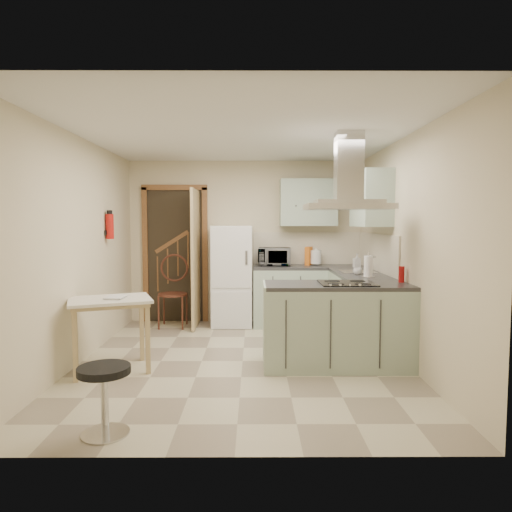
{
  "coord_description": "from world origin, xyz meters",
  "views": [
    {
      "loc": [
        0.13,
        -5.02,
        1.56
      ],
      "look_at": [
        0.15,
        0.45,
        1.15
      ],
      "focal_mm": 32.0,
      "sensor_mm": 36.0,
      "label": 1
    }
  ],
  "objects_px": {
    "drop_leaf_table": "(111,335)",
    "bentwood_chair": "(173,294)",
    "extractor_hood": "(348,207)",
    "microwave": "(274,257)",
    "fridge": "(232,276)",
    "peninsula": "(337,325)",
    "stool": "(105,400)"
  },
  "relations": [
    {
      "from": "peninsula",
      "to": "fridge",
      "type": "bearing_deg",
      "value": 121.74
    },
    {
      "from": "peninsula",
      "to": "bentwood_chair",
      "type": "height_order",
      "value": "bentwood_chair"
    },
    {
      "from": "fridge",
      "to": "drop_leaf_table",
      "type": "relative_size",
      "value": 1.84
    },
    {
      "from": "fridge",
      "to": "bentwood_chair",
      "type": "distance_m",
      "value": 0.92
    },
    {
      "from": "peninsula",
      "to": "microwave",
      "type": "relative_size",
      "value": 3.21
    },
    {
      "from": "bentwood_chair",
      "to": "microwave",
      "type": "height_order",
      "value": "microwave"
    },
    {
      "from": "fridge",
      "to": "microwave",
      "type": "height_order",
      "value": "fridge"
    },
    {
      "from": "extractor_hood",
      "to": "stool",
      "type": "distance_m",
      "value": 3.0
    },
    {
      "from": "stool",
      "to": "microwave",
      "type": "bearing_deg",
      "value": 68.89
    },
    {
      "from": "drop_leaf_table",
      "to": "fridge",
      "type": "bearing_deg",
      "value": 40.23
    },
    {
      "from": "peninsula",
      "to": "microwave",
      "type": "distance_m",
      "value": 2.21
    },
    {
      "from": "fridge",
      "to": "bentwood_chair",
      "type": "height_order",
      "value": "fridge"
    },
    {
      "from": "drop_leaf_table",
      "to": "bentwood_chair",
      "type": "height_order",
      "value": "bentwood_chair"
    },
    {
      "from": "stool",
      "to": "microwave",
      "type": "xyz_separation_m",
      "value": [
        1.4,
        3.64,
        0.78
      ]
    },
    {
      "from": "drop_leaf_table",
      "to": "microwave",
      "type": "bearing_deg",
      "value": 29.61
    },
    {
      "from": "bentwood_chair",
      "to": "drop_leaf_table",
      "type": "bearing_deg",
      "value": -96.82
    },
    {
      "from": "extractor_hood",
      "to": "bentwood_chair",
      "type": "bearing_deg",
      "value": 139.88
    },
    {
      "from": "extractor_hood",
      "to": "bentwood_chair",
      "type": "relative_size",
      "value": 0.92
    },
    {
      "from": "extractor_hood",
      "to": "microwave",
      "type": "xyz_separation_m",
      "value": [
        -0.69,
        2.05,
        -0.69
      ]
    },
    {
      "from": "fridge",
      "to": "extractor_hood",
      "type": "distance_m",
      "value": 2.57
    },
    {
      "from": "fridge",
      "to": "drop_leaf_table",
      "type": "bearing_deg",
      "value": -118.97
    },
    {
      "from": "microwave",
      "to": "extractor_hood",
      "type": "bearing_deg",
      "value": -67.93
    },
    {
      "from": "fridge",
      "to": "drop_leaf_table",
      "type": "height_order",
      "value": "fridge"
    },
    {
      "from": "fridge",
      "to": "microwave",
      "type": "xyz_separation_m",
      "value": [
        0.64,
        0.07,
        0.28
      ]
    },
    {
      "from": "extractor_hood",
      "to": "microwave",
      "type": "relative_size",
      "value": 1.86
    },
    {
      "from": "fridge",
      "to": "stool",
      "type": "distance_m",
      "value": 3.68
    },
    {
      "from": "drop_leaf_table",
      "to": "microwave",
      "type": "height_order",
      "value": "microwave"
    },
    {
      "from": "fridge",
      "to": "peninsula",
      "type": "distance_m",
      "value": 2.35
    },
    {
      "from": "extractor_hood",
      "to": "drop_leaf_table",
      "type": "bearing_deg",
      "value": -176.84
    },
    {
      "from": "peninsula",
      "to": "drop_leaf_table",
      "type": "relative_size",
      "value": 1.9
    },
    {
      "from": "bentwood_chair",
      "to": "fridge",
      "type": "bearing_deg",
      "value": 9.7
    },
    {
      "from": "fridge",
      "to": "peninsula",
      "type": "bearing_deg",
      "value": -58.26
    }
  ]
}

